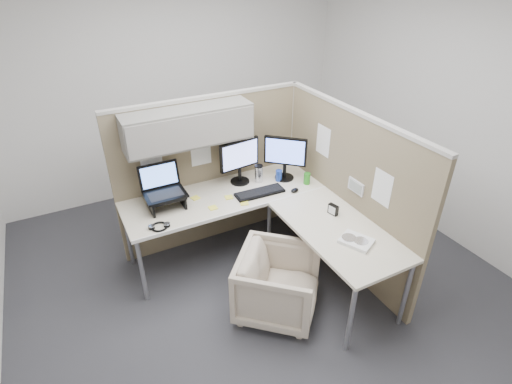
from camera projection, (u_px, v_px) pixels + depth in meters
name	position (u px, v px, depth m)	size (l,w,h in m)	color
ground	(259.00, 279.00, 3.97)	(4.50, 4.50, 0.00)	#2E2E32
partition_back	(201.00, 152.00, 3.95)	(2.00, 0.36, 1.63)	#807054
partition_right	(344.00, 190.00, 3.86)	(0.07, 2.03, 1.63)	#807054
desk	(264.00, 212.00, 3.76)	(2.00, 1.98, 0.73)	beige
office_chair	(278.00, 281.00, 3.46)	(0.66, 0.62, 0.68)	beige
monitor_left	(239.00, 158.00, 4.03)	(0.44, 0.20, 0.47)	black
monitor_right	(285.00, 155.00, 4.10)	(0.35, 0.32, 0.47)	black
laptop_station	(164.00, 192.00, 3.70)	(0.38, 0.32, 0.39)	black
keyboard	(260.00, 193.00, 3.96)	(0.50, 0.17, 0.02)	black
mouse	(295.00, 190.00, 3.99)	(0.09, 0.06, 0.03)	black
travel_mug	(259.00, 173.00, 4.14)	(0.09, 0.09, 0.19)	silver
soda_can_green	(307.00, 178.00, 4.11)	(0.07, 0.07, 0.12)	#268C1E
soda_can_silver	(279.00, 176.00, 4.17)	(0.07, 0.07, 0.12)	#1E3FA5
sticky_note_d	(229.00, 197.00, 3.90)	(0.08, 0.08, 0.01)	#F8EE41
sticky_note_a	(213.00, 208.00, 3.74)	(0.08, 0.08, 0.01)	#F8EE41
sticky_note_b	(244.00, 203.00, 3.81)	(0.08, 0.08, 0.01)	#F8EE41
sticky_note_c	(195.00, 198.00, 3.89)	(0.08, 0.08, 0.01)	#F8EE41
headphones	(159.00, 226.00, 3.47)	(0.18, 0.18, 0.03)	black
paper_stack	(356.00, 241.00, 3.29)	(0.29, 0.32, 0.03)	white
desk_clock	(333.00, 210.00, 3.63)	(0.06, 0.10, 0.10)	black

